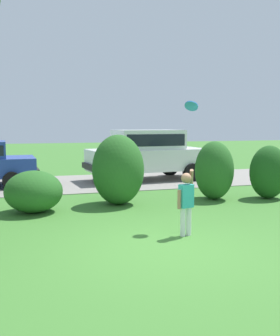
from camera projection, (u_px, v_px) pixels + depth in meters
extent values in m
plane|color=#3D752D|center=(166.00, 248.00, 6.69)|extent=(80.00, 80.00, 0.00)
cube|color=gray|center=(90.00, 183.00, 14.19)|extent=(28.00, 4.40, 0.02)
ellipsoid|color=#286023|center=(34.00, 192.00, 9.38)|extent=(1.39, 1.34, 1.02)
ellipsoid|color=#286023|center=(118.00, 170.00, 10.28)|extent=(1.38, 1.36, 1.86)
ellipsoid|color=#286023|center=(214.00, 170.00, 11.01)|extent=(1.08, 1.17, 1.65)
ellipsoid|color=#1E511C|center=(269.00, 172.00, 11.15)|extent=(1.13, 0.94, 1.52)
cylinder|color=black|center=(12.00, 181.00, 12.61)|extent=(0.61, 0.25, 0.60)
cylinder|color=black|center=(10.00, 174.00, 14.37)|extent=(0.61, 0.25, 0.60)
cube|color=black|center=(36.00, 170.00, 13.74)|extent=(0.21, 1.75, 0.20)
cube|color=white|center=(148.00, 159.00, 14.80)|extent=(4.65, 2.23, 0.80)
cube|color=white|center=(148.00, 139.00, 14.72)|extent=(2.61, 1.83, 0.72)
cube|color=black|center=(148.00, 139.00, 14.72)|extent=(2.41, 1.83, 0.43)
cylinder|color=black|center=(121.00, 176.00, 13.47)|extent=(0.70, 0.28, 0.68)
cylinder|color=black|center=(106.00, 170.00, 15.20)|extent=(0.70, 0.28, 0.68)
cylinder|color=black|center=(192.00, 173.00, 14.50)|extent=(0.70, 0.28, 0.68)
cylinder|color=black|center=(170.00, 167.00, 16.23)|extent=(0.70, 0.28, 0.68)
cube|color=black|center=(89.00, 167.00, 13.98)|extent=(0.27, 1.75, 0.20)
cube|color=black|center=(200.00, 163.00, 15.67)|extent=(0.27, 1.75, 0.20)
cylinder|color=white|center=(183.00, 222.00, 7.38)|extent=(0.10, 0.10, 0.55)
cylinder|color=white|center=(189.00, 221.00, 7.45)|extent=(0.10, 0.10, 0.55)
cube|color=#33B2B2|center=(186.00, 196.00, 7.36)|extent=(0.29, 0.22, 0.44)
sphere|color=#A37556|center=(186.00, 178.00, 7.32)|extent=(0.20, 0.20, 0.20)
cylinder|color=#A37556|center=(191.00, 178.00, 7.45)|extent=(0.17, 0.27, 0.39)
cylinder|color=#A37556|center=(179.00, 199.00, 7.28)|extent=(0.07, 0.07, 0.36)
cylinder|color=#337FDB|center=(191.00, 106.00, 7.93)|extent=(0.32, 0.26, 0.28)
cylinder|color=orange|center=(191.00, 106.00, 7.93)|extent=(0.18, 0.15, 0.16)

